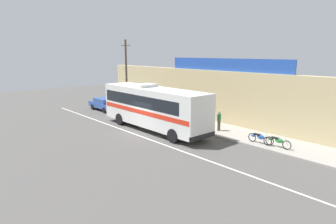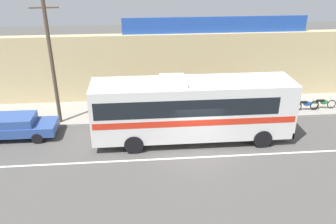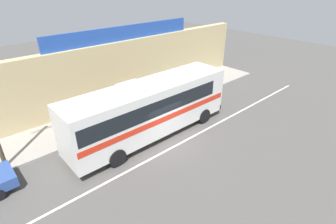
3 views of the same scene
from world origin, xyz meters
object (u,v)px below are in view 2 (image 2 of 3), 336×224
Objects in this scene: motorcycle_black at (306,105)px; motorcycle_red at (323,103)px; pedestrian_near_shop at (245,96)px; intercity_bus at (191,107)px; parked_car at (16,126)px; utility_pole at (52,62)px.

motorcycle_black is 0.99× the size of motorcycle_red.
intercity_bus is at bearing -140.11° from pedestrian_near_shop.
intercity_bus is 10.16m from motorcycle_red.
intercity_bus is 6.09× the size of motorcycle_black.
motorcycle_red is (1.28, 0.16, 0.00)m from motorcycle_black.
intercity_bus is 2.45× the size of parked_car.
motorcycle_red is at bearing 1.41° from utility_pole.
parked_car is 4.29m from utility_pole.
intercity_bus is 8.92m from motorcycle_black.
pedestrian_near_shop is (-4.06, 0.58, 0.51)m from motorcycle_black.
pedestrian_near_shop is at bearing 4.03° from utility_pole.
utility_pole is 4.13× the size of motorcycle_red.
utility_pole is (-7.91, 2.68, 2.02)m from intercity_bus.
parked_car is 2.81× the size of pedestrian_near_shop.
utility_pole is 17.82m from motorcycle_red.
utility_pole is 16.57m from motorcycle_black.
parked_car is at bearing 173.66° from intercity_bus.
intercity_bus is at bearing -6.34° from parked_car.
motorcycle_black is (18.38, 1.83, -0.17)m from parked_car.
motorcycle_red is at bearing 18.00° from intercity_bus.
intercity_bus is 6.88× the size of pedestrian_near_shop.
pedestrian_near_shop is at bearing 175.45° from motorcycle_red.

